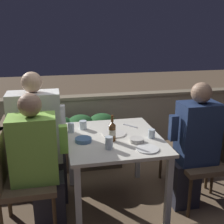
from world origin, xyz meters
TOP-DOWN VIEW (x-y plane):
  - ground_plane at (0.00, 0.00)m, footprint 16.00×16.00m
  - parapet_wall at (0.00, 1.35)m, footprint 9.00×0.18m
  - dining_table at (0.00, 0.00)m, footprint 0.87×0.99m
  - planter_hedge at (-0.23, 0.88)m, footprint 0.98×0.47m
  - chair_left_near at (-0.89, -0.18)m, footprint 0.48×0.48m
  - person_green_blouse at (-0.69, -0.18)m, footprint 0.48×0.26m
  - chair_left_far at (-0.89, 0.20)m, footprint 0.48×0.48m
  - person_white_polo at (-0.69, 0.20)m, footprint 0.52×0.26m
  - chair_right_near at (0.95, -0.15)m, footprint 0.48×0.48m
  - person_navy_jumper at (0.75, -0.15)m, footprint 0.47×0.26m
  - chair_right_far at (0.96, 0.17)m, footprint 0.48×0.48m
  - beer_bottle at (-0.03, -0.10)m, footprint 0.06×0.06m
  - plate_0 at (0.22, -0.34)m, footprint 0.20×0.20m
  - plate_1 at (0.02, 0.06)m, footprint 0.23×0.23m
  - bowl_0 at (-0.29, -0.06)m, footprint 0.15×0.15m
  - bowl_1 at (0.18, -0.17)m, footprint 0.13×0.13m
  - glass_cup_0 at (-0.10, -0.26)m, footprint 0.07×0.07m
  - glass_cup_1 at (-0.38, 0.19)m, footprint 0.06×0.06m
  - glass_cup_2 at (0.34, -0.10)m, footprint 0.06×0.06m
  - glass_cup_3 at (-0.26, 0.26)m, footprint 0.07×0.07m
  - fork_0 at (0.23, 0.25)m, footprint 0.12×0.14m
  - potted_plant at (-1.04, 0.68)m, footprint 0.32×0.32m

SIDE VIEW (x-z plane):
  - ground_plane at x=0.00m, z-range 0.00..0.00m
  - planter_hedge at x=-0.23m, z-range 0.04..0.72m
  - potted_plant at x=-1.04m, z-range 0.07..0.73m
  - parapet_wall at x=0.00m, z-range 0.01..0.82m
  - chair_left_near at x=-0.89m, z-range 0.09..0.97m
  - chair_left_far at x=-0.89m, z-range 0.09..0.97m
  - chair_right_near at x=0.95m, z-range 0.09..0.97m
  - chair_right_far at x=0.96m, z-range 0.09..0.97m
  - person_green_blouse at x=-0.69m, z-range 0.00..1.23m
  - person_navy_jumper at x=0.75m, z-range 0.01..1.25m
  - dining_table at x=0.00m, z-range 0.27..1.00m
  - person_white_polo at x=-0.69m, z-range 0.00..1.33m
  - fork_0 at x=0.23m, z-range 0.73..0.74m
  - plate_0 at x=0.22m, z-range 0.73..0.74m
  - plate_1 at x=0.02m, z-range 0.73..0.74m
  - bowl_1 at x=0.18m, z-range 0.73..0.77m
  - bowl_0 at x=-0.29m, z-range 0.73..0.77m
  - glass_cup_2 at x=0.34m, z-range 0.73..0.81m
  - glass_cup_3 at x=-0.26m, z-range 0.73..0.82m
  - glass_cup_1 at x=-0.38m, z-range 0.73..0.82m
  - glass_cup_0 at x=-0.10m, z-range 0.73..0.84m
  - beer_bottle at x=-0.03m, z-range 0.70..0.94m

